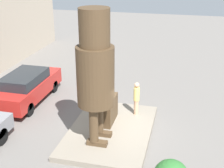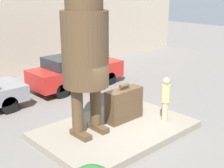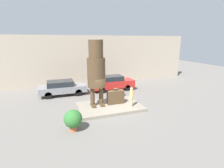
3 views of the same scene
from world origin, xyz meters
The scene contains 6 objects.
ground_plane centered at (0.00, 0.00, 0.00)m, with size 60.00×60.00×0.00m, color slate.
pedestal centered at (0.00, 0.00, 0.11)m, with size 5.03×3.38×0.23m.
statue_figure centered at (-0.96, 0.33, 3.25)m, with size 1.40×1.40×5.18m.
giant_suitcase centered at (0.61, 0.24, 0.80)m, with size 1.40×0.49×1.33m.
tourist centered at (1.54, -0.82, 1.09)m, with size 0.27×0.27×1.58m.
parked_car_red centered at (2.00, 4.89, 0.85)m, with size 4.63×1.75×1.60m.
Camera 2 is at (-6.55, -6.87, 4.70)m, focal length 50.00 mm.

